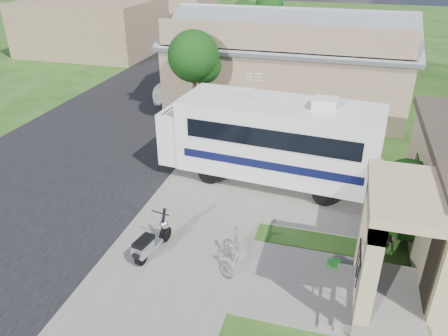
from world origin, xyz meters
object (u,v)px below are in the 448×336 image
(scooter, at_px, (151,242))
(garden_hose, at_px, (334,266))
(motorhome, at_px, (270,137))
(van, at_px, (208,56))
(shrub, at_px, (404,200))
(pickup_truck, at_px, (185,83))
(bicycle, at_px, (235,250))

(scooter, height_order, garden_hose, scooter)
(motorhome, relative_size, van, 1.37)
(motorhome, xyz_separation_m, garden_hose, (2.72, -4.58, -1.64))
(motorhome, distance_m, garden_hose, 5.57)
(garden_hose, bearing_deg, shrub, 48.78)
(scooter, distance_m, van, 21.13)
(motorhome, xyz_separation_m, pickup_truck, (-6.61, 8.74, -0.97))
(scooter, height_order, pickup_truck, pickup_truck)
(scooter, bearing_deg, van, 114.00)
(motorhome, xyz_separation_m, shrub, (4.45, -2.61, -0.36))
(shrub, bearing_deg, scooter, -157.50)
(shrub, height_order, pickup_truck, shrub)
(shrub, distance_m, bicycle, 5.20)
(shrub, bearing_deg, motorhome, 149.62)
(van, bearing_deg, bicycle, -63.36)
(motorhome, bearing_deg, shrub, -25.24)
(garden_hose, bearing_deg, bicycle, -167.79)
(motorhome, relative_size, pickup_truck, 1.45)
(bicycle, relative_size, pickup_truck, 0.30)
(pickup_truck, height_order, van, van)
(motorhome, bearing_deg, van, 120.57)
(pickup_truck, xyz_separation_m, garden_hose, (9.34, -13.32, -0.68))
(scooter, relative_size, pickup_truck, 0.31)
(bicycle, distance_m, garden_hose, 2.81)
(scooter, bearing_deg, bicycle, 17.43)
(motorhome, height_order, scooter, motorhome)
(bicycle, bearing_deg, van, 99.99)
(scooter, relative_size, garden_hose, 4.03)
(bicycle, bearing_deg, scooter, 177.03)
(shrub, height_order, bicycle, shrub)
(scooter, bearing_deg, shrub, 33.35)
(van, bearing_deg, scooter, -69.75)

